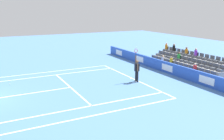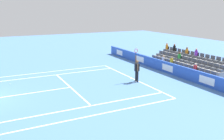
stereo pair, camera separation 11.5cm
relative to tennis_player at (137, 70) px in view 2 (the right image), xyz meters
The scene contains 12 objects.
line_baseline 1.43m from the tennis_player, 11.92° to the right, with size 10.97×0.10×0.01m, color white.
line_service 5.46m from the tennis_player, 79.13° to the left, with size 8.23×0.10×0.01m, color white.
line_centre_service 8.59m from the tennis_player, 83.18° to the left, with size 0.10×6.40×0.01m, color white.
line_singles_sideline_left 7.75m from the tennis_player, 48.18° to the left, with size 0.10×11.89×0.01m, color white.
line_singles_sideline_right 6.59m from the tennis_player, 118.42° to the left, with size 0.10×11.89×0.01m, color white.
line_doubles_sideline_left 8.72m from the tennis_player, 41.41° to the left, with size 0.10×11.89×0.01m, color white.
line_doubles_sideline_right 7.34m from the tennis_player, 127.96° to the left, with size 0.10×11.89×0.01m, color white.
line_centre_mark 1.42m from the tennis_player, ahead, with size 0.10×0.20×0.01m, color white.
sponsor_barrier 4.24m from the tennis_player, 76.08° to the right, with size 22.97×0.22×1.02m.
tennis_player is the anchor object (origin of this frame).
stadium_stand 6.50m from the tennis_player, 80.85° to the right, with size 8.68×2.85×2.20m.
loose_tennis_ball 10.15m from the tennis_player, 67.02° to the left, with size 0.07×0.07×0.07m, color #D1E533.
Camera 2 is at (-17.31, -1.13, 5.78)m, focal length 39.52 mm.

